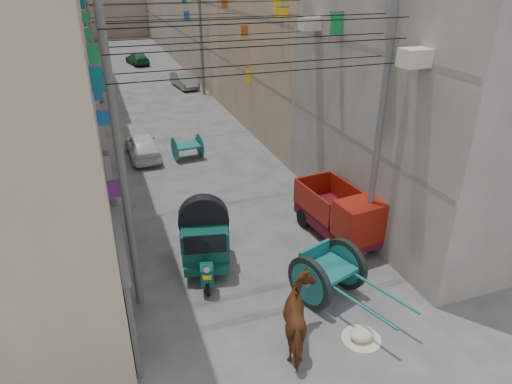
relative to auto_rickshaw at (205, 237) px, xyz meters
name	(u,v)px	position (x,y,z in m)	size (l,w,h in m)	color
shutters_left	(111,190)	(-2.46, 3.37, 0.39)	(0.18, 14.40, 2.88)	#47464B
signboards	(165,66)	(1.45, 14.66, 2.33)	(8.22, 40.52, 5.67)	#0B6879
ac_units	(362,5)	(5.11, 0.67, 6.33)	(0.70, 6.55, 3.35)	beige
utility_poles	(181,72)	(1.46, 10.00, 2.90)	(7.40, 22.20, 8.00)	#565659
overhead_cables	(188,13)	(1.46, 7.40, 5.67)	(7.40, 22.52, 1.12)	black
auto_rickshaw	(205,237)	(0.00, 0.00, 0.00)	(1.88, 2.74, 1.87)	black
tonga_cart	(328,273)	(2.88, -2.51, -0.30)	(2.32, 3.62, 1.53)	black
mini_truck	(345,219)	(4.70, -0.20, -0.19)	(1.84, 3.51, 1.90)	black
second_cart	(187,147)	(1.33, 8.99, -0.48)	(1.42, 1.28, 1.16)	#145A59
feed_sack	(362,334)	(2.93, -4.33, -0.94)	(0.62, 0.50, 0.31)	beige
horse	(302,319)	(1.40, -4.00, -0.26)	(0.90, 1.98, 1.67)	maroon
distant_car_white	(143,146)	(-0.69, 9.90, -0.50)	(1.42, 3.53, 1.20)	silver
distant_car_grey	(184,80)	(4.11, 23.41, -0.51)	(1.25, 3.58, 1.18)	slate
distant_car_green	(137,59)	(1.79, 34.12, -0.56)	(1.51, 3.72, 1.08)	#1A4E2C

